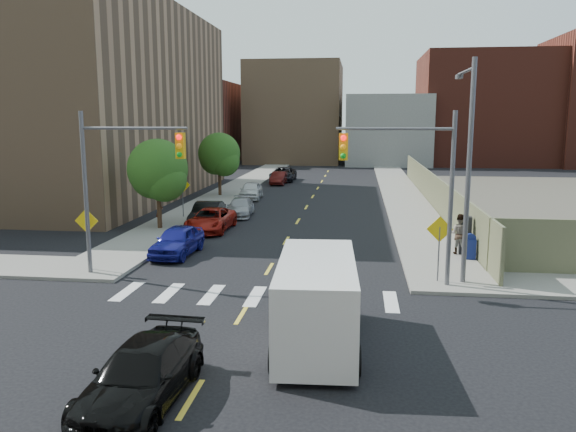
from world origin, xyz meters
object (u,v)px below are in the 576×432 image
(cargo_van, at_px, (317,299))
(pedestrian_west, at_px, (160,210))
(parked_car_grey, at_px, (283,174))
(parked_car_blue, at_px, (177,241))
(parked_car_silver, at_px, (240,207))
(pedestrian_east, at_px, (459,234))
(payphone, at_px, (465,235))
(parked_car_maroon, at_px, (279,178))
(parked_car_black, at_px, (207,214))
(parked_car_white, at_px, (251,191))
(mailbox, at_px, (470,247))
(black_sedan, at_px, (142,375))
(parked_car_red, at_px, (211,220))

(cargo_van, height_order, pedestrian_west, cargo_van)
(parked_car_grey, bearing_deg, cargo_van, -81.21)
(parked_car_blue, distance_m, parked_car_silver, 11.52)
(pedestrian_west, bearing_deg, pedestrian_east, -118.43)
(payphone, bearing_deg, cargo_van, -114.98)
(parked_car_silver, bearing_deg, payphone, -40.48)
(pedestrian_east, bearing_deg, parked_car_maroon, -41.12)
(parked_car_grey, height_order, pedestrian_west, pedestrian_west)
(parked_car_black, height_order, parked_car_white, parked_car_black)
(parked_car_white, height_order, mailbox, parked_car_white)
(parked_car_white, bearing_deg, parked_car_black, -95.53)
(parked_car_silver, xyz_separation_m, black_sedan, (3.10, -25.78, 0.08))
(cargo_van, relative_size, payphone, 3.18)
(black_sedan, distance_m, cargo_van, 5.67)
(parked_car_grey, bearing_deg, parked_car_silver, -90.18)
(parked_car_blue, xyz_separation_m, black_sedan, (3.82, -14.28, -0.04))
(pedestrian_east, bearing_deg, payphone, -139.77)
(cargo_van, distance_m, mailbox, 12.43)
(parked_car_black, height_order, pedestrian_west, pedestrian_west)
(parked_car_white, relative_size, pedestrian_west, 2.46)
(parked_car_blue, distance_m, parked_car_white, 19.79)
(parked_car_blue, height_order, parked_car_silver, parked_car_blue)
(parked_car_red, distance_m, pedestrian_west, 3.70)
(parked_car_silver, bearing_deg, parked_car_maroon, 86.40)
(parked_car_black, height_order, parked_car_maroon, parked_car_black)
(parked_car_red, relative_size, parked_car_silver, 1.16)
(parked_car_white, height_order, parked_car_maroon, parked_car_white)
(parked_car_maroon, xyz_separation_m, pedestrian_east, (13.06, -29.29, 0.48))
(black_sedan, xyz_separation_m, cargo_van, (3.85, 4.11, 0.69))
(parked_car_blue, bearing_deg, pedestrian_east, 8.78)
(mailbox, bearing_deg, cargo_van, -123.41)
(parked_car_red, bearing_deg, cargo_van, -63.77)
(parked_car_black, height_order, black_sedan, parked_car_black)
(parked_car_blue, relative_size, parked_car_maroon, 1.07)
(parked_car_grey, distance_m, pedestrian_east, 34.96)
(parked_car_blue, relative_size, parked_car_grey, 0.79)
(parked_car_red, bearing_deg, parked_car_grey, 89.84)
(parked_car_maroon, relative_size, pedestrian_east, 2.01)
(parked_car_blue, height_order, black_sedan, parked_car_blue)
(parked_car_black, height_order, cargo_van, cargo_van)
(parked_car_silver, height_order, mailbox, mailbox)
(parked_car_grey, height_order, pedestrian_east, pedestrian_east)
(parked_car_maroon, xyz_separation_m, mailbox, (13.40, -30.26, 0.09))
(pedestrian_west, xyz_separation_m, pedestrian_east, (17.26, -5.74, 0.13))
(parked_car_grey, height_order, mailbox, parked_car_grey)
(parked_car_black, bearing_deg, parked_car_white, 84.91)
(parked_car_white, bearing_deg, parked_car_silver, -87.61)
(parked_car_silver, xyz_separation_m, pedestrian_west, (-4.20, -4.35, 0.40))
(mailbox, bearing_deg, parked_car_maroon, 111.79)
(parked_car_blue, relative_size, mailbox, 3.50)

